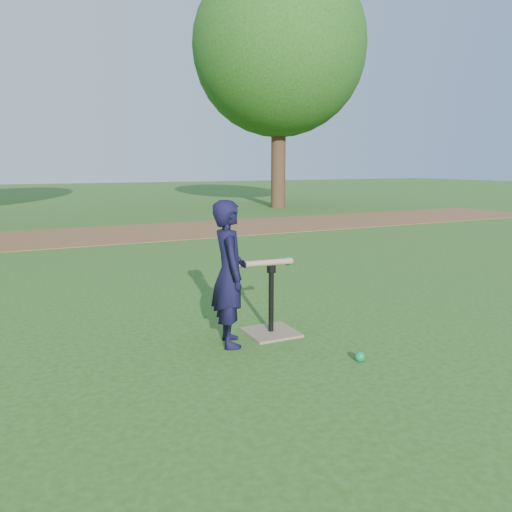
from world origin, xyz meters
name	(u,v)px	position (x,y,z in m)	size (l,w,h in m)	color
ground	(287,345)	(0.00, 0.00, 0.00)	(80.00, 80.00, 0.00)	#285116
dirt_strip	(114,234)	(0.00, 7.50, 0.01)	(24.00, 3.00, 0.01)	brown
child	(229,274)	(-0.42, 0.23, 0.60)	(0.44, 0.29, 1.20)	black
wiffle_ball_ground	(360,356)	(0.32, -0.56, 0.04)	(0.08, 0.08, 0.08)	#0B7F3E
batting_tee	(271,321)	(0.01, 0.31, 0.11)	(0.44, 0.44, 0.61)	#856D54
swing_action	(263,263)	(-0.08, 0.29, 0.65)	(0.66, 0.15, 0.08)	tan
tree_right	(279,49)	(6.50, 12.00, 5.29)	(5.80, 5.80, 8.21)	#382316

